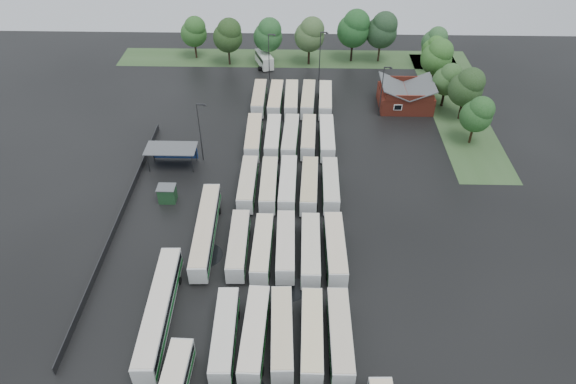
{
  "coord_description": "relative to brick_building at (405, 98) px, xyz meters",
  "views": [
    {
      "loc": [
        3.5,
        -47.09,
        49.46
      ],
      "look_at": [
        2.0,
        12.0,
        2.5
      ],
      "focal_mm": 32.0,
      "sensor_mm": 36.0,
      "label": 1
    }
  ],
  "objects": [
    {
      "name": "bus_r5c3",
      "position": [
        -18.85,
        -0.74,
        -0.1
      ],
      "size": [
        3.0,
        11.61,
        3.2
      ],
      "rotation": [
        0.0,
        0.0,
        -0.05
      ],
      "color": "silver",
      "rests_on": "ground"
    },
    {
      "name": "lamp_post_back_e",
      "position": [
        -16.32,
        10.78,
        4.34
      ],
      "size": [
        1.65,
        0.32,
        10.69
      ],
      "color": "#2D2D30",
      "rests_on": "ground"
    },
    {
      "name": "bus_r1c4",
      "position": [
        -15.62,
        -55.19,
        -0.11
      ],
      "size": [
        2.57,
        11.51,
        3.2
      ],
      "rotation": [
        0.0,
        0.0,
        0.01
      ],
      "color": "silver",
      "rests_on": "ground"
    },
    {
      "name": "minibus",
      "position": [
        -28.52,
        17.85,
        -0.26
      ],
      "size": [
        4.59,
        7.08,
        2.9
      ],
      "rotation": [
        0.0,
        0.0,
        0.35
      ],
      "color": "white",
      "rests_on": "ground"
    },
    {
      "name": "bus_r4c0",
      "position": [
        -28.36,
        -14.68,
        -0.07
      ],
      "size": [
        2.72,
        11.8,
        3.27
      ],
      "rotation": [
        0.0,
        0.0,
        0.02
      ],
      "color": "silver",
      "rests_on": "ground"
    },
    {
      "name": "tree_north_6",
      "position": [
        8.87,
        19.01,
        3.9
      ],
      "size": [
        5.42,
        5.42,
        8.98
      ],
      "color": "black",
      "rests_on": "ground"
    },
    {
      "name": "bus_r4c2",
      "position": [
        -21.99,
        -14.7,
        -0.08
      ],
      "size": [
        2.97,
        11.79,
        3.26
      ],
      "rotation": [
        0.0,
        0.0,
        -0.04
      ],
      "color": "silver",
      "rests_on": "ground"
    },
    {
      "name": "bus_r4c1",
      "position": [
        -25.02,
        -14.49,
        -0.13
      ],
      "size": [
        2.5,
        11.34,
        3.15
      ],
      "rotation": [
        0.0,
        0.0,
        -0.01
      ],
      "color": "silver",
      "rests_on": "ground"
    },
    {
      "name": "tree_north_5",
      "position": [
        -2.53,
        21.01,
        5.5
      ],
      "size": [
        6.91,
        6.91,
        11.45
      ],
      "color": "#392C1F",
      "rests_on": "ground"
    },
    {
      "name": "lamp_post_ne",
      "position": [
        -5.24,
        -3.6,
        3.9
      ],
      "size": [
        1.53,
        0.3,
        9.94
      ],
      "color": "#2D2D30",
      "rests_on": "ground"
    },
    {
      "name": "tree_north_1",
      "position": [
        -36.27,
        18.4,
        4.99
      ],
      "size": [
        6.43,
        6.43,
        10.66
      ],
      "color": "#31251A",
      "rests_on": "ground"
    },
    {
      "name": "puddle_3",
      "position": [
        -21.33,
        -47.2,
        -1.86
      ],
      "size": [
        4.06,
        4.06,
        0.01
      ],
      "primitive_type": "cylinder",
      "color": "black",
      "rests_on": "ground"
    },
    {
      "name": "tree_east_2",
      "position": [
        7.65,
        0.37,
        3.89
      ],
      "size": [
        5.43,
        5.41,
        8.96
      ],
      "color": "black",
      "rests_on": "ground"
    },
    {
      "name": "puddle_2",
      "position": [
        -32.77,
        -41.55,
        -1.86
      ],
      "size": [
        4.57,
        4.57,
        0.01
      ],
      "primitive_type": "cylinder",
      "color": "black",
      "rests_on": "ground"
    },
    {
      "name": "utility_hut",
      "position": [
        -40.2,
        -30.17,
        -0.55
      ],
      "size": [
        2.7,
        2.2,
        2.62
      ],
      "color": "#173C1E",
      "rests_on": "ground"
    },
    {
      "name": "wash_shed",
      "position": [
        -41.2,
        -20.74,
        1.12
      ],
      "size": [
        8.2,
        4.2,
        3.58
      ],
      "color": "#2D2D30",
      "rests_on": "ground"
    },
    {
      "name": "grass_strip_east",
      "position": [
        10.0,
        0.03,
        -1.86
      ],
      "size": [
        10.0,
        50.0,
        0.01
      ],
      "primitive_type": "cube",
      "color": "#335027",
      "rests_on": "ground"
    },
    {
      "name": "bus_r2c3",
      "position": [
        -18.76,
        -41.86,
        -0.09
      ],
      "size": [
        2.54,
        11.63,
        3.23
      ],
      "rotation": [
        0.0,
        0.0,
        -0.01
      ],
      "color": "silver",
      "rests_on": "ground"
    },
    {
      "name": "bus_r3c1",
      "position": [
        -25.0,
        -28.05,
        -0.13
      ],
      "size": [
        2.48,
        11.36,
        3.16
      ],
      "rotation": [
        0.0,
        0.0,
        0.0
      ],
      "color": "silver",
      "rests_on": "ground"
    },
    {
      "name": "brick_building",
      "position": [
        0.0,
        0.0,
        0.0
      ],
      "size": [
        10.07,
        8.6,
        5.39
      ],
      "color": "maroon",
      "rests_on": "ground"
    },
    {
      "name": "bus_r3c2",
      "position": [
        -22.09,
        -27.96,
        -0.07
      ],
      "size": [
        2.69,
        11.77,
        3.27
      ],
      "rotation": [
        0.0,
        0.0,
        -0.02
      ],
      "color": "silver",
      "rests_on": "ground"
    },
    {
      "name": "bus_r1c1",
      "position": [
        -25.09,
        -55.23,
        -0.08
      ],
      "size": [
        2.86,
        11.74,
        3.25
      ],
      "rotation": [
        0.0,
        0.0,
        -0.03
      ],
      "color": "silver",
      "rests_on": "ground"
    },
    {
      "name": "bus_r2c0",
      "position": [
        -28.31,
        -41.22,
        -0.13
      ],
      "size": [
        2.6,
        11.35,
        3.15
      ],
      "rotation": [
        0.0,
        0.0,
        0.02
      ],
      "color": "silver",
      "rests_on": "ground"
    },
    {
      "name": "artic_bus_west_c",
      "position": [
        -36.38,
        -52.27,
        -0.05
      ],
      "size": [
        3.01,
        17.69,
        3.27
      ],
      "rotation": [
        0.0,
        0.0,
        0.03
      ],
      "color": "silver",
      "rests_on": "ground"
    },
    {
      "name": "west_fence",
      "position": [
        -46.2,
        -34.77,
        -1.27
      ],
      "size": [
        0.1,
        50.0,
        1.2
      ],
      "primitive_type": "cube",
      "color": "#2D2D30",
      "rests_on": "ground"
    },
    {
      "name": "bus_r3c4",
      "position": [
        -15.6,
        -27.91,
        -0.14
      ],
      "size": [
        2.5,
        11.31,
        3.14
      ],
      "rotation": [
        0.0,
        0.0,
        -0.01
      ],
      "color": "silver",
      "rests_on": "ground"
    },
    {
      "name": "bus_r1c2",
      "position": [
        -22.07,
        -55.0,
        -0.14
      ],
      "size": [
        2.86,
        11.37,
        3.14
      ],
      "rotation": [
        0.0,
        0.0,
        0.04
      ],
      "color": "silver",
      "rests_on": "ground"
    },
    {
      "name": "bus_r5c1",
      "position": [
        -25.17,
        -0.93,
        -0.11
      ],
      "size": [
        2.73,
        11.53,
        3.19
      ],
      "rotation": [
        0.0,
        0.0,
        -0.03
      ],
      "color": "silver",
      "rests_on": "ground"
    },
    {
      "name": "bus_r4c4",
      "position": [
        -15.7,
        -14.58,
        -0.1
      ],
      "size": [
        2.53,
        11.56,
        3.21
      ],
      "rotation": [
        0.0,
        0.0,
        -0.01
      ],
      "color": "silver",
      "rests_on": "ground"
    },
    {
      "name": "tree_east_1",
      "position": [
        9.86,
        -4.51,
        4.79
      ],
      "size": [
        6.25,
        6.25,
        10.35
      ],
      "color": "black",
      "rests_on": "ground"
    },
    {
      "name": "lamp_post_back_w",
      "position": [
        -26.89,
        10.95,
        3.98
      ],
      "size": [
        1.55,
        0.3,
        10.07
      ],
      "color": "#2D2D30",
      "rests_on": "ground"
    },
    {
      "name": "bus_r2c4",
      "position": [
        -15.51,
        -41.64,
        -0.08
      ],
      "size": [
        2.72,
        11.71,
        3.25
      ],
      "rotation": [
        0.0,
        0.0,
        0.02
      ],
      "color": "silver",
      "rests_on": "ground"
    },
    {
      "name": "tree_north_4",
      "position": [
        -8.72,
        21.0,
        5.79
      ],
      "size": [
        7.19,
        7.19,
        11.9
      ],
      "color": "black",
      "rests_on": "ground"
    },
    {
      "name": "bus_r2c2",
      "position": [
        -22.05,
        -41.3,
        -0.12
      ],
      "size": [
        2.61,
        11.45,
        3.18
      ],
      "rotation": [
        0.0,
        0.0,
        0.02
      ],
      "color": "silver",
      "rests_on": "ground"
    },
    {
      "name": "bus_r5c4",
      "position": [
        -15.54,
        -0.95,
        -0.11
      ],
      "size": [
        2.85,
        11.56,
        3.2
      ],
      "rotation": [
        0.0,
        0.0,
        -0.04
      ],
      "color": "silver",
      "rests_on": "ground"
    },
    {
      "name": "grass_strip_north",
      "position": [
        -22.0,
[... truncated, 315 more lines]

